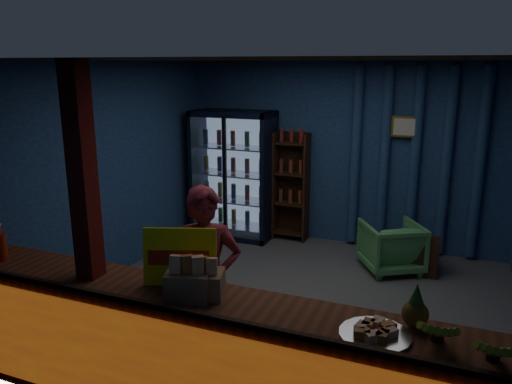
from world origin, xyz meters
TOP-DOWN VIEW (x-y plane):
  - ground at (0.00, 0.00)m, footprint 4.60×4.60m
  - room_walls at (0.00, 0.00)m, footprint 4.60×4.60m
  - counter at (0.00, -1.91)m, footprint 4.40×0.57m
  - support_post at (-1.05, -1.90)m, footprint 0.16×0.16m
  - beverage_cooler at (-1.55, 1.92)m, footprint 1.20×0.62m
  - bottle_shelf at (-0.70, 2.06)m, footprint 0.50×0.28m
  - curtain_folds at (1.00, 2.14)m, footprint 1.74×0.14m
  - framed_picture at (0.85, 2.10)m, footprint 0.36×0.04m
  - shopkeeper at (-0.31, -1.39)m, footprint 0.70×0.59m
  - green_chair at (0.86, 1.38)m, footprint 0.94×0.95m
  - side_table at (1.19, 1.45)m, footprint 0.49×0.36m
  - yellow_sign at (-0.32, -1.77)m, footprint 0.55×0.29m
  - snack_box_left at (-0.16, -1.93)m, footprint 0.37×0.33m
  - snack_box_centre at (-0.07, -1.88)m, footprint 0.34×0.30m
  - pastry_tray at (1.16, -1.98)m, footprint 0.44×0.44m
  - banana_bunches at (1.66, -1.97)m, footprint 0.56×0.32m
  - pineapple at (1.37, -1.77)m, footprint 0.17×0.17m

SIDE VIEW (x-z plane):
  - ground at x=0.00m, z-range 0.00..0.00m
  - side_table at x=1.19m, z-range -0.04..0.49m
  - green_chair at x=0.86m, z-range 0.00..0.63m
  - counter at x=0.00m, z-range -0.02..0.97m
  - bottle_shelf at x=-0.70m, z-range -0.01..1.59m
  - shopkeeper at x=-0.31m, z-range 0.00..1.62m
  - beverage_cooler at x=-1.55m, z-range -0.02..1.88m
  - pastry_tray at x=1.16m, z-range 0.94..1.01m
  - banana_bunches at x=1.66m, z-range 0.95..1.14m
  - snack_box_centre at x=-0.07m, z-range 0.91..1.21m
  - snack_box_left at x=-0.16m, z-range 0.90..1.23m
  - pineapple at x=1.37m, z-range 0.93..1.22m
  - yellow_sign at x=-0.32m, z-range 0.95..1.38m
  - support_post at x=-1.05m, z-range 0.00..2.60m
  - curtain_folds at x=1.00m, z-range 0.05..2.55m
  - room_walls at x=0.00m, z-range -0.73..3.87m
  - framed_picture at x=0.85m, z-range 1.61..1.89m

